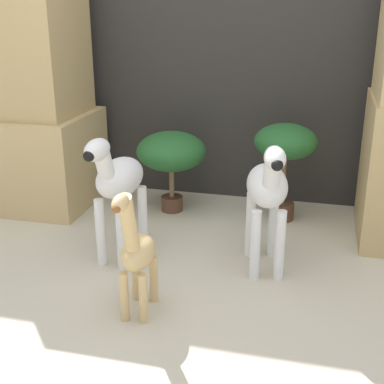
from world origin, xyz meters
TOP-DOWN VIEW (x-y plane):
  - ground_plane at (0.00, 0.00)m, footprint 14.00×14.00m
  - wall_back at (0.00, 1.71)m, footprint 6.40×0.08m
  - rock_pillar_left at (-1.18, 1.25)m, footprint 0.66×0.67m
  - zebra_right at (0.37, 0.66)m, footprint 0.28×0.50m
  - zebra_left at (-0.39, 0.60)m, footprint 0.24×0.50m
  - giraffe_figurine at (-0.12, 0.11)m, footprint 0.15×0.39m
  - potted_palm_front at (-0.31, 1.31)m, footprint 0.44×0.44m
  - potted_palm_back at (0.40, 1.34)m, footprint 0.38×0.38m

SIDE VIEW (x-z plane):
  - ground_plane at x=0.00m, z-range 0.00..0.00m
  - giraffe_figurine at x=-0.12m, z-range -0.01..0.61m
  - potted_palm_front at x=-0.31m, z-range 0.13..0.65m
  - zebra_right at x=0.37m, z-range 0.08..0.78m
  - zebra_left at x=-0.39m, z-range 0.08..0.78m
  - potted_palm_back at x=0.40m, z-range 0.16..0.77m
  - rock_pillar_left at x=-1.18m, z-range -0.06..1.45m
  - wall_back at x=0.00m, z-range 0.00..2.20m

